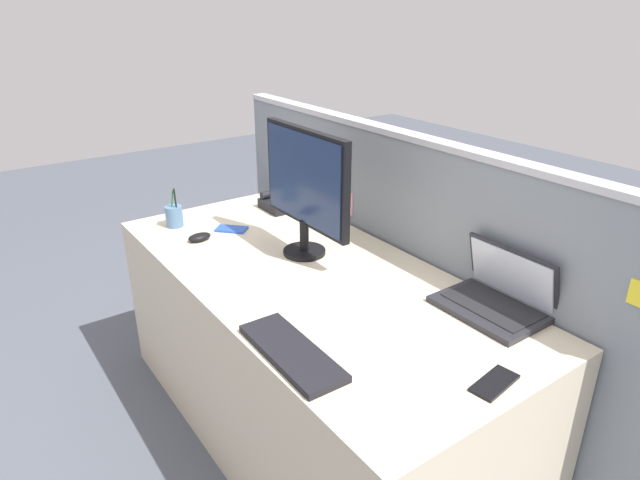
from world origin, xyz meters
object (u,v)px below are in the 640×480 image
(cell_phone_black_slab, at_px, (494,383))
(desk_phone, at_px, (282,202))
(desktop_monitor, at_px, (305,184))
(pen_cup, at_px, (174,216))
(keyboard_main, at_px, (292,352))
(laptop, at_px, (498,295))
(cell_phone_blue_case, at_px, (231,229))
(computer_mouse_right_hand, at_px, (200,237))

(cell_phone_black_slab, bearing_deg, desk_phone, 162.08)
(desktop_monitor, height_order, pen_cup, desktop_monitor)
(keyboard_main, height_order, cell_phone_black_slab, keyboard_main)
(pen_cup, bearing_deg, laptop, 24.42)
(keyboard_main, bearing_deg, pen_cup, 175.95)
(laptop, height_order, pen_cup, laptop)
(laptop, bearing_deg, cell_phone_black_slab, -52.37)
(laptop, relative_size, desk_phone, 1.84)
(cell_phone_black_slab, xyz_separation_m, cell_phone_blue_case, (-1.36, -0.08, 0.00))
(desk_phone, height_order, keyboard_main, desk_phone)
(keyboard_main, bearing_deg, cell_phone_blue_case, 164.14)
(desk_phone, bearing_deg, keyboard_main, -30.46)
(laptop, distance_m, cell_phone_black_slab, 0.41)
(desk_phone, bearing_deg, laptop, 3.38)
(desk_phone, distance_m, computer_mouse_right_hand, 0.51)
(desktop_monitor, xyz_separation_m, keyboard_main, (0.55, -0.42, -0.28))
(pen_cup, height_order, cell_phone_blue_case, pen_cup)
(desktop_monitor, distance_m, laptop, 0.81)
(cell_phone_black_slab, bearing_deg, laptop, 119.45)
(keyboard_main, bearing_deg, cell_phone_black_slab, 42.37)
(desk_phone, relative_size, cell_phone_blue_case, 1.35)
(desktop_monitor, relative_size, keyboard_main, 1.30)
(desk_phone, distance_m, keyboard_main, 1.22)
(desktop_monitor, relative_size, desk_phone, 2.81)
(desk_phone, relative_size, cell_phone_black_slab, 1.21)
(laptop, relative_size, keyboard_main, 0.86)
(keyboard_main, distance_m, cell_phone_black_slab, 0.56)
(desk_phone, relative_size, computer_mouse_right_hand, 1.81)
(desktop_monitor, xyz_separation_m, desk_phone, (-0.50, 0.20, -0.26))
(desktop_monitor, distance_m, desk_phone, 0.60)
(desktop_monitor, height_order, laptop, desktop_monitor)
(keyboard_main, xyz_separation_m, cell_phone_black_slab, (0.42, 0.37, -0.01))
(pen_cup, bearing_deg, keyboard_main, -5.25)
(laptop, bearing_deg, desk_phone, -176.62)
(laptop, bearing_deg, cell_phone_blue_case, -160.01)
(computer_mouse_right_hand, distance_m, pen_cup, 0.22)
(keyboard_main, relative_size, computer_mouse_right_hand, 3.90)
(desk_phone, xyz_separation_m, keyboard_main, (1.05, -0.62, -0.02))
(desk_phone, relative_size, pen_cup, 1.00)
(laptop, height_order, keyboard_main, laptop)
(computer_mouse_right_hand, bearing_deg, keyboard_main, -10.59)
(cell_phone_blue_case, bearing_deg, pen_cup, -88.79)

